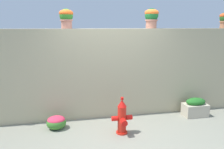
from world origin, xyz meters
name	(u,v)px	position (x,y,z in m)	size (l,w,h in m)	color
ground_plane	(120,134)	(0.00, 0.00, 0.00)	(24.00, 24.00, 0.00)	gray
stone_wall	(110,73)	(0.00, 1.05, 1.03)	(6.69, 0.33, 2.06)	tan
potted_plant_1	(66,17)	(-0.94, 1.06, 2.31)	(0.30, 0.30, 0.42)	#B57260
potted_plant_2	(152,16)	(1.01, 1.09, 2.34)	(0.33, 0.33, 0.46)	#B2725D
fire_hydrant	(122,118)	(0.06, 0.04, 0.33)	(0.42, 0.34, 0.76)	red
flower_bush_left	(56,122)	(-1.24, 0.53, 0.15)	(0.41, 0.37, 0.28)	#3E7D2D
planter_box	(195,107)	(2.00, 0.56, 0.21)	(0.56, 0.34, 0.45)	#B9AE96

